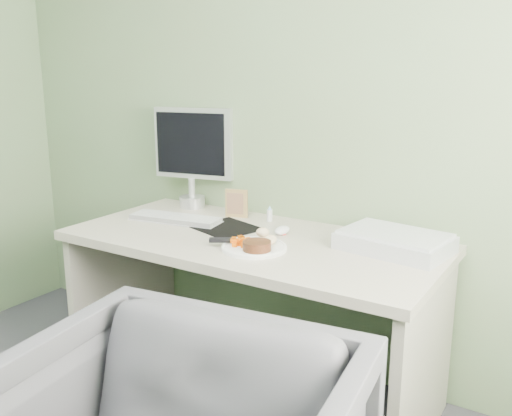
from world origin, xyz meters
The scene contains 14 objects.
wall_back centered at (0.00, 2.00, 1.35)m, with size 3.50×3.50×0.00m, color #6B8A61.
desk centered at (0.00, 1.62, 0.55)m, with size 1.60×0.75×0.73m.
plate centered at (0.09, 1.50, 0.74)m, with size 0.26×0.26×0.01m, color white.
steak centered at (0.13, 1.46, 0.76)m, with size 0.11×0.11×0.04m, color black.
potato_pile centered at (0.13, 1.55, 0.78)m, with size 0.12×0.09×0.06m, color tan.
carrot_heap centered at (0.04, 1.48, 0.77)m, with size 0.07×0.06×0.05m, color #FF6605.
steak_knife centered at (-0.01, 1.48, 0.76)m, with size 0.22×0.15×0.02m.
mousepad centered at (-0.18, 1.69, 0.73)m, with size 0.27×0.24×0.00m, color black.
keyboard centered at (-0.45, 1.66, 0.75)m, with size 0.43×0.13×0.02m, color white.
computer_mouse centered at (0.08, 1.74, 0.75)m, with size 0.05×0.10×0.03m, color white.
photo_frame centered at (-0.24, 1.87, 0.80)m, with size 0.11×0.01×0.14m, color olive.
eyedrop_bottle centered at (-0.07, 1.89, 0.76)m, with size 0.03×0.03×0.08m.
scanner centered at (0.57, 1.78, 0.76)m, with size 0.41×0.27×0.06m, color silver.
monitor centered at (-0.55, 1.94, 1.02)m, with size 0.42×0.15×0.51m.
Camera 1 is at (1.24, -0.33, 1.44)m, focal length 40.00 mm.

